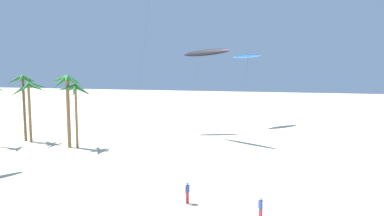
{
  "coord_description": "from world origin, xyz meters",
  "views": [
    {
      "loc": [
        7.53,
        -0.82,
        9.94
      ],
      "look_at": [
        1.59,
        21.03,
        7.43
      ],
      "focal_mm": 34.22,
      "sensor_mm": 36.0,
      "label": 1
    }
  ],
  "objects_px": {
    "palm_tree_0": "(29,92)",
    "person_foreground_walker": "(187,192)",
    "flying_kite_0": "(248,56)",
    "person_near_right": "(261,208)",
    "palm_tree_4": "(67,89)",
    "palm_tree_2": "(23,86)",
    "palm_tree_3": "(76,94)",
    "flying_kite_2": "(205,53)"
  },
  "relations": [
    {
      "from": "palm_tree_4",
      "to": "flying_kite_2",
      "type": "relative_size",
      "value": 0.72
    },
    {
      "from": "palm_tree_3",
      "to": "palm_tree_4",
      "type": "bearing_deg",
      "value": -172.6
    },
    {
      "from": "flying_kite_0",
      "to": "person_foreground_walker",
      "type": "bearing_deg",
      "value": -89.63
    },
    {
      "from": "palm_tree_2",
      "to": "palm_tree_4",
      "type": "bearing_deg",
      "value": -14.44
    },
    {
      "from": "palm_tree_2",
      "to": "person_near_right",
      "type": "bearing_deg",
      "value": -29.01
    },
    {
      "from": "flying_kite_2",
      "to": "palm_tree_2",
      "type": "bearing_deg",
      "value": -163.73
    },
    {
      "from": "palm_tree_3",
      "to": "flying_kite_2",
      "type": "height_order",
      "value": "flying_kite_2"
    },
    {
      "from": "flying_kite_2",
      "to": "person_foreground_walker",
      "type": "bearing_deg",
      "value": -79.97
    },
    {
      "from": "palm_tree_2",
      "to": "flying_kite_0",
      "type": "xyz_separation_m",
      "value": [
        27.36,
        22.16,
        4.45
      ]
    },
    {
      "from": "palm_tree_2",
      "to": "flying_kite_0",
      "type": "height_order",
      "value": "flying_kite_0"
    },
    {
      "from": "palm_tree_2",
      "to": "person_near_right",
      "type": "distance_m",
      "value": 38.35
    },
    {
      "from": "palm_tree_0",
      "to": "person_near_right",
      "type": "xyz_separation_m",
      "value": [
        31.66,
        -17.67,
        -5.79
      ]
    },
    {
      "from": "palm_tree_3",
      "to": "flying_kite_0",
      "type": "height_order",
      "value": "flying_kite_0"
    },
    {
      "from": "flying_kite_2",
      "to": "palm_tree_0",
      "type": "bearing_deg",
      "value": -161.19
    },
    {
      "from": "palm_tree_0",
      "to": "palm_tree_2",
      "type": "relative_size",
      "value": 0.89
    },
    {
      "from": "palm_tree_2",
      "to": "person_foreground_walker",
      "type": "relative_size",
      "value": 5.56
    },
    {
      "from": "flying_kite_0",
      "to": "person_near_right",
      "type": "relative_size",
      "value": 7.45
    },
    {
      "from": "palm_tree_4",
      "to": "person_foreground_walker",
      "type": "height_order",
      "value": "palm_tree_4"
    },
    {
      "from": "flying_kite_2",
      "to": "person_near_right",
      "type": "xyz_separation_m",
      "value": [
        9.58,
        -25.19,
        -11.01
      ]
    },
    {
      "from": "palm_tree_4",
      "to": "person_foreground_walker",
      "type": "distance_m",
      "value": 25.0
    },
    {
      "from": "person_near_right",
      "to": "palm_tree_2",
      "type": "bearing_deg",
      "value": 150.99
    },
    {
      "from": "person_near_right",
      "to": "palm_tree_3",
      "type": "bearing_deg",
      "value": 145.55
    },
    {
      "from": "flying_kite_2",
      "to": "person_near_right",
      "type": "relative_size",
      "value": 7.54
    },
    {
      "from": "palm_tree_4",
      "to": "flying_kite_0",
      "type": "distance_m",
      "value": 31.27
    },
    {
      "from": "palm_tree_2",
      "to": "person_foreground_walker",
      "type": "distance_m",
      "value": 32.81
    },
    {
      "from": "palm_tree_2",
      "to": "person_foreground_walker",
      "type": "bearing_deg",
      "value": -30.84
    },
    {
      "from": "palm_tree_4",
      "to": "person_near_right",
      "type": "distance_m",
      "value": 30.38
    },
    {
      "from": "person_foreground_walker",
      "to": "palm_tree_0",
      "type": "bearing_deg",
      "value": 148.89
    },
    {
      "from": "palm_tree_0",
      "to": "person_foreground_walker",
      "type": "relative_size",
      "value": 4.95
    },
    {
      "from": "palm_tree_0",
      "to": "person_foreground_walker",
      "type": "bearing_deg",
      "value": -31.11
    },
    {
      "from": "palm_tree_0",
      "to": "palm_tree_4",
      "type": "bearing_deg",
      "value": -11.98
    },
    {
      "from": "palm_tree_2",
      "to": "person_foreground_walker",
      "type": "height_order",
      "value": "palm_tree_2"
    },
    {
      "from": "palm_tree_2",
      "to": "palm_tree_3",
      "type": "bearing_deg",
      "value": -12.08
    },
    {
      "from": "flying_kite_0",
      "to": "palm_tree_2",
      "type": "bearing_deg",
      "value": -140.99
    },
    {
      "from": "palm_tree_3",
      "to": "flying_kite_2",
      "type": "xyz_separation_m",
      "value": [
        14.27,
        8.83,
        5.25
      ]
    },
    {
      "from": "palm_tree_3",
      "to": "palm_tree_4",
      "type": "distance_m",
      "value": 1.2
    },
    {
      "from": "flying_kite_0",
      "to": "person_near_right",
      "type": "distance_m",
      "value": 42.33
    },
    {
      "from": "palm_tree_4",
      "to": "person_foreground_walker",
      "type": "bearing_deg",
      "value": -36.5
    },
    {
      "from": "palm_tree_0",
      "to": "flying_kite_2",
      "type": "height_order",
      "value": "flying_kite_2"
    },
    {
      "from": "flying_kite_0",
      "to": "palm_tree_4",
      "type": "bearing_deg",
      "value": -128.33
    },
    {
      "from": "palm_tree_0",
      "to": "person_foreground_walker",
      "type": "xyz_separation_m",
      "value": [
        26.21,
        -15.82,
        -5.82
      ]
    },
    {
      "from": "palm_tree_2",
      "to": "person_near_right",
      "type": "xyz_separation_m",
      "value": [
        33.06,
        -18.33,
        -6.5
      ]
    }
  ]
}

